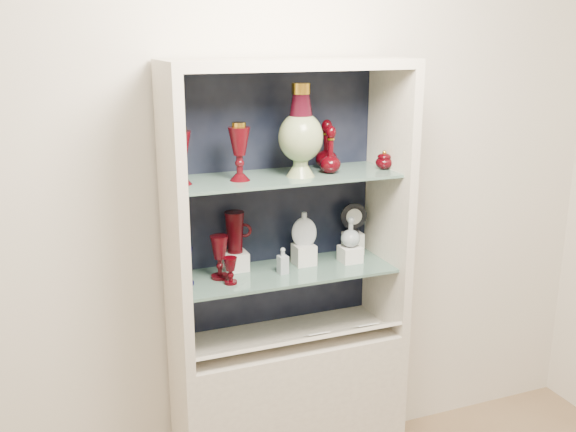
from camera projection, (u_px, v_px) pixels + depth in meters
name	position (u px, v px, depth m)	size (l,w,h in m)	color
wall_back	(270.00, 182.00, 2.85)	(3.50, 0.02, 2.80)	white
cabinet_base	(288.00, 411.00, 2.93)	(1.00, 0.40, 0.75)	beige
cabinet_back_panel	(272.00, 200.00, 2.84)	(0.98, 0.02, 1.15)	black
cabinet_side_left	(174.00, 222.00, 2.50)	(0.04, 0.40, 1.15)	beige
cabinet_side_right	(389.00, 200.00, 2.84)	(0.04, 0.40, 1.15)	beige
cabinet_top_cap	(288.00, 64.00, 2.51)	(1.00, 0.40, 0.04)	beige
shelf_lower	(286.00, 272.00, 2.77)	(0.92, 0.34, 0.01)	slate
shelf_upper	(286.00, 177.00, 2.65)	(0.92, 0.34, 0.01)	slate
label_ledge	(297.00, 340.00, 2.72)	(0.92, 0.18, 0.01)	beige
label_card_0	(317.00, 334.00, 2.75)	(0.10, 0.07, 0.00)	white
label_card_1	(366.00, 325.00, 2.83)	(0.10, 0.07, 0.00)	white
pedestal_lamp_left	(181.00, 156.00, 2.46)	(0.09, 0.09, 0.22)	#48080E
pedestal_lamp_right	(239.00, 152.00, 2.53)	(0.09, 0.09, 0.23)	#48080E
enamel_urn	(301.00, 130.00, 2.58)	(0.18, 0.18, 0.38)	#0A4414
ruby_decanter_a	(331.00, 147.00, 2.66)	(0.09, 0.09, 0.22)	#410208
ruby_decanter_b	(327.00, 143.00, 2.76)	(0.10, 0.10, 0.22)	#410208
lidded_bowl	(384.00, 160.00, 2.76)	(0.07, 0.07, 0.08)	#410208
cobalt_goblet	(185.00, 266.00, 2.59)	(0.07, 0.07, 0.16)	#080145
ruby_goblet_tall	(220.00, 257.00, 2.65)	(0.08, 0.08, 0.18)	#48080E
ruby_goblet_small	(230.00, 271.00, 2.60)	(0.06, 0.06, 0.11)	#410208
riser_ruby_pitcher	(235.00, 261.00, 2.77)	(0.10, 0.10, 0.08)	silver
ruby_pitcher	(235.00, 232.00, 2.73)	(0.13, 0.08, 0.18)	#48080E
clear_square_bottle	(283.00, 261.00, 2.72)	(0.04, 0.04, 0.12)	#93A2AC
riser_flat_flask	(304.00, 254.00, 2.83)	(0.09, 0.09, 0.09)	silver
flat_flask	(304.00, 228.00, 2.80)	(0.11, 0.04, 0.15)	#B4BFC7
riser_clear_round_decanter	(350.00, 254.00, 2.87)	(0.09, 0.09, 0.07)	silver
clear_round_decanter	(351.00, 233.00, 2.84)	(0.09, 0.09, 0.13)	#93A2AC
riser_cameo_medallion	(353.00, 243.00, 2.97)	(0.08, 0.08, 0.10)	silver
cameo_medallion	(354.00, 218.00, 2.94)	(0.12, 0.04, 0.15)	black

